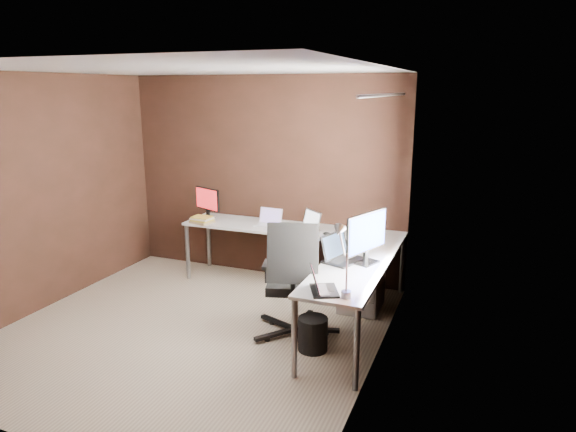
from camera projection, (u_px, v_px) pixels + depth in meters
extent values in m
cube|color=#BDAF93|center=(192.00, 331.00, 5.08)|extent=(3.60, 3.60, 0.00)
cube|color=white|center=(179.00, 69.00, 4.47)|extent=(3.60, 3.60, 0.00)
cube|color=black|center=(264.00, 178.00, 6.40)|extent=(3.60, 0.00, 2.50)
cube|color=black|center=(26.00, 270.00, 3.15)|extent=(3.60, 0.00, 2.50)
cube|color=black|center=(39.00, 194.00, 5.41)|extent=(0.00, 3.60, 2.50)
cube|color=black|center=(377.00, 227.00, 4.14)|extent=(0.00, 3.60, 2.50)
cube|color=white|center=(385.00, 194.00, 4.41)|extent=(0.00, 1.00, 1.30)
cube|color=orange|center=(360.00, 238.00, 3.82)|extent=(0.01, 0.35, 2.00)
cube|color=orange|center=(395.00, 200.00, 5.13)|extent=(0.01, 0.35, 2.00)
cylinder|color=slate|center=(385.00, 95.00, 4.22)|extent=(0.02, 1.90, 0.02)
cube|color=white|center=(291.00, 229.00, 6.09)|extent=(2.65, 0.60, 0.03)
cube|color=white|center=(351.00, 270.00, 4.71)|extent=(0.60, 1.65, 0.03)
cylinder|color=slate|center=(188.00, 252.00, 6.40)|extent=(0.05, 0.05, 0.70)
cylinder|color=slate|center=(209.00, 241.00, 6.87)|extent=(0.05, 0.05, 0.70)
cylinder|color=slate|center=(294.00, 338.00, 4.18)|extent=(0.05, 0.05, 0.70)
cylinder|color=slate|center=(357.00, 350.00, 4.00)|extent=(0.05, 0.05, 0.70)
cylinder|color=slate|center=(402.00, 264.00, 5.96)|extent=(0.05, 0.05, 0.70)
cube|color=white|center=(362.00, 282.00, 5.54)|extent=(0.42, 0.50, 0.60)
cube|color=black|center=(207.00, 217.00, 6.54)|extent=(0.23, 0.19, 0.01)
cube|color=black|center=(208.00, 213.00, 6.54)|extent=(0.05, 0.04, 0.09)
cube|color=black|center=(207.00, 199.00, 6.50)|extent=(0.42, 0.19, 0.28)
cube|color=red|center=(206.00, 199.00, 6.49)|extent=(0.38, 0.16, 0.25)
cube|color=black|center=(367.00, 263.00, 4.84)|extent=(0.22, 0.26, 0.01)
cube|color=black|center=(366.00, 256.00, 4.83)|extent=(0.05, 0.06, 0.10)
cube|color=black|center=(367.00, 232.00, 4.78)|extent=(0.24, 0.56, 0.37)
cube|color=#1628BA|center=(368.00, 232.00, 4.77)|extent=(0.21, 0.53, 0.34)
cube|color=white|center=(268.00, 225.00, 6.16)|extent=(0.31, 0.22, 0.02)
cube|color=white|center=(271.00, 216.00, 6.21)|extent=(0.30, 0.07, 0.18)
cube|color=#77619E|center=(271.00, 216.00, 6.20)|extent=(0.26, 0.06, 0.16)
cube|color=silver|center=(306.00, 229.00, 5.99)|extent=(0.40, 0.38, 0.02)
cube|color=silver|center=(312.00, 219.00, 6.00)|extent=(0.30, 0.25, 0.20)
cube|color=white|center=(311.00, 219.00, 6.00)|extent=(0.26, 0.22, 0.17)
cube|color=black|center=(343.00, 260.00, 4.90)|extent=(0.38, 0.46, 0.02)
cube|color=black|center=(335.00, 245.00, 4.94)|extent=(0.19, 0.39, 0.24)
cube|color=#1A2739|center=(335.00, 245.00, 4.93)|extent=(0.16, 0.34, 0.21)
cube|color=black|center=(324.00, 291.00, 4.16)|extent=(0.32, 0.36, 0.02)
cube|color=black|center=(315.00, 279.00, 4.13)|extent=(0.18, 0.29, 0.19)
cube|color=#D56285|center=(315.00, 279.00, 4.13)|extent=(0.15, 0.26, 0.16)
cube|color=#9B8253|center=(202.00, 222.00, 6.29)|extent=(0.29, 0.26, 0.03)
cube|color=gold|center=(202.00, 220.00, 6.29)|extent=(0.26, 0.22, 0.02)
cube|color=beige|center=(202.00, 218.00, 6.28)|extent=(0.26, 0.22, 0.02)
cube|color=gold|center=(202.00, 217.00, 6.28)|extent=(0.23, 0.18, 0.02)
ellipsoid|color=black|center=(206.00, 222.00, 6.27)|extent=(0.08, 0.06, 0.03)
ellipsoid|color=black|center=(327.00, 234.00, 5.76)|extent=(0.10, 0.08, 0.04)
cylinder|color=slate|center=(346.00, 294.00, 4.03)|extent=(0.08, 0.08, 0.06)
cylinder|color=slate|center=(347.00, 272.00, 3.99)|extent=(0.02, 0.02, 0.31)
cylinder|color=slate|center=(342.00, 244.00, 3.98)|extent=(0.02, 0.17, 0.23)
cone|color=slate|center=(339.00, 231.00, 4.04)|extent=(0.10, 0.13, 0.13)
cylinder|color=slate|center=(295.00, 307.00, 4.97)|extent=(0.07, 0.07, 0.42)
cube|color=black|center=(295.00, 284.00, 4.91)|extent=(0.62, 0.62, 0.09)
cube|color=black|center=(293.00, 253.00, 4.58)|extent=(0.48, 0.25, 0.55)
cylinder|color=black|center=(313.00, 334.00, 4.68)|extent=(0.31, 0.31, 0.31)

